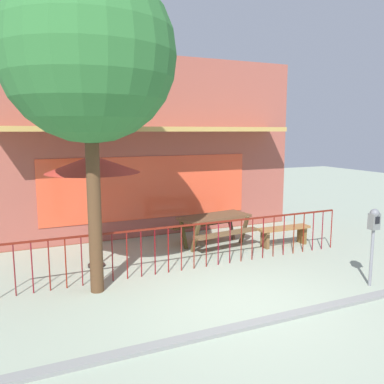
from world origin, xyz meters
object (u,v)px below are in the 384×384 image
at_px(patio_umbrella, 93,165).
at_px(street_tree, 89,56).
at_px(patio_bench, 284,232).
at_px(parking_meter_near, 374,227).
at_px(picnic_table_left, 214,222).

height_order(patio_umbrella, street_tree, street_tree).
height_order(patio_bench, parking_meter_near, parking_meter_near).
distance_m(patio_umbrella, street_tree, 2.36).
relative_size(patio_umbrella, patio_bench, 1.69).
bearing_deg(picnic_table_left, parking_meter_near, -67.71).
height_order(patio_bench, street_tree, street_tree).
distance_m(patio_bench, parking_meter_near, 2.95).
height_order(picnic_table_left, parking_meter_near, parking_meter_near).
bearing_deg(parking_meter_near, patio_bench, 86.73).
xyz_separation_m(patio_bench, street_tree, (-4.88, -1.02, 3.75)).
height_order(picnic_table_left, patio_umbrella, patio_umbrella).
bearing_deg(patio_bench, picnic_table_left, 156.34).
height_order(patio_umbrella, patio_bench, patio_umbrella).
bearing_deg(parking_meter_near, picnic_table_left, 112.29).
bearing_deg(parking_meter_near, patio_umbrella, 144.59).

